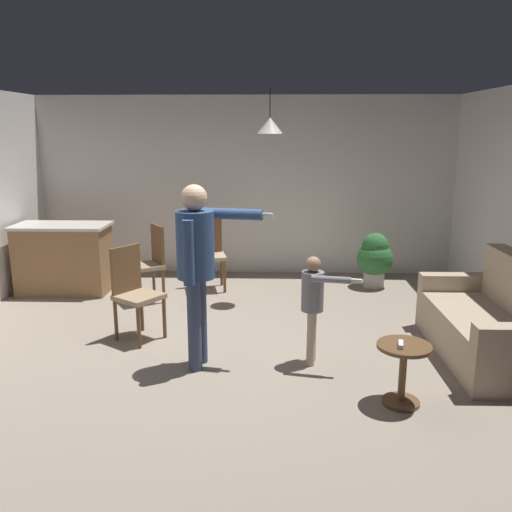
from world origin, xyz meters
name	(u,v)px	position (x,y,z in m)	size (l,w,h in m)	color
ground	(230,352)	(0.00, 0.00, 0.00)	(7.68, 7.68, 0.00)	gray
wall_back	(246,186)	(0.00, 3.20, 1.35)	(6.40, 0.10, 2.70)	silver
couch_floral	(491,325)	(2.57, -0.02, 0.33)	(0.87, 1.81, 1.00)	tan
kitchen_counter	(64,258)	(-2.45, 2.01, 0.48)	(1.26, 0.66, 0.95)	olive
side_table_by_couch	(403,367)	(1.49, -1.00, 0.33)	(0.44, 0.44, 0.52)	brown
person_adult	(197,257)	(-0.27, -0.32, 1.07)	(0.88, 0.50, 1.73)	#384260
person_child	(314,298)	(0.81, -0.23, 0.66)	(0.53, 0.37, 1.06)	tan
dining_chair_by_counter	(209,251)	(-0.47, 2.26, 0.55)	(0.50, 0.50, 1.00)	brown
dining_chair_near_wall	(134,289)	(-1.05, 0.37, 0.55)	(0.58, 0.58, 1.00)	brown
dining_chair_centre_back	(150,260)	(-1.18, 1.67, 0.55)	(0.58, 0.58, 1.00)	brown
potted_plant_corner	(375,257)	(1.87, 2.41, 0.43)	(0.51, 0.51, 0.78)	#B7B2AD
spare_remote_on_table	(401,345)	(1.45, -1.04, 0.54)	(0.04, 0.13, 0.04)	white
ceiling_light_pendant	(270,125)	(0.37, 1.76, 2.25)	(0.32, 0.32, 0.55)	silver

